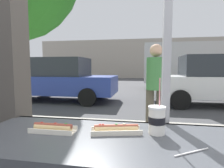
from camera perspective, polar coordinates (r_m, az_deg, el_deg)
The scene contains 11 objects.
ground_plane at distance 9.27m, azimuth 10.69°, elevation -3.30°, with size 60.00×60.00×0.00m, color #424244.
sidewalk_strip at distance 3.06m, azimuth 12.44°, elevation -19.86°, with size 16.00×2.80×0.13m, color #9E998E.
building_facade_far at distance 24.01m, azimuth 10.31°, elevation 7.79°, with size 28.00×1.20×4.97m, color #A89E8E.
soda_cup_right at distance 1.05m, azimuth 13.88°, elevation -10.80°, with size 0.10×0.10×0.31m.
hotdog_tray_near at distance 1.04m, azimuth 1.34°, elevation -13.99°, with size 0.29×0.15×0.05m.
hotdog_tray_far at distance 1.11m, azimuth -18.01°, elevation -12.99°, with size 0.26×0.09×0.05m.
loose_straw at distance 0.90m, azimuth 23.80°, elevation -18.99°, with size 0.01×0.01×0.19m, color white.
parked_car_blue at distance 7.70m, azimuth -15.63°, elevation 1.44°, with size 4.36×2.03×1.74m.
parked_car_white at distance 7.41m, azimuth 30.24°, elevation 0.93°, with size 4.56×1.89×1.78m.
box_truck at distance 12.27m, azimuth 26.40°, elevation 5.54°, with size 7.09×2.44×2.78m.
pedestrian at distance 3.28m, azimuth 13.46°, elevation -0.07°, with size 0.32×0.32×1.63m.
Camera 1 is at (-0.15, -1.17, 1.35)m, focal length 29.12 mm.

